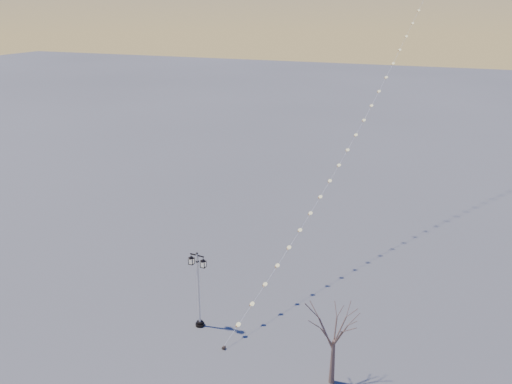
% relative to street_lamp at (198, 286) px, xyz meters
% --- Properties ---
extents(ground, '(300.00, 300.00, 0.00)m').
position_rel_street_lamp_xyz_m(ground, '(0.58, -2.42, -2.72)').
color(ground, '#535353').
rests_on(ground, ground).
extents(street_lamp, '(1.24, 0.55, 4.91)m').
position_rel_street_lamp_xyz_m(street_lamp, '(0.00, 0.00, 0.00)').
color(street_lamp, black).
rests_on(street_lamp, ground).
extents(bare_tree, '(2.78, 2.78, 4.62)m').
position_rel_street_lamp_xyz_m(bare_tree, '(8.58, -2.01, 0.48)').
color(bare_tree, brown).
rests_on(bare_tree, ground).
extents(kite_train, '(9.12, 42.27, 26.99)m').
position_rel_street_lamp_xyz_m(kite_train, '(6.56, 19.28, 10.66)').
color(kite_train, '#30241B').
rests_on(kite_train, ground).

